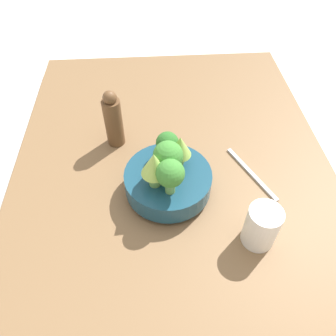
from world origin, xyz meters
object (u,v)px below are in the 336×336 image
(cup, at_px, (261,226))
(pepper_mill, at_px, (113,120))
(bowl, at_px, (168,181))
(fork, at_px, (251,173))

(cup, distance_m, pepper_mill, 0.45)
(cup, bearing_deg, pepper_mill, 43.83)
(bowl, xyz_separation_m, pepper_mill, (0.18, 0.13, 0.04))
(cup, distance_m, fork, 0.19)
(pepper_mill, distance_m, fork, 0.38)
(cup, height_order, pepper_mill, pepper_mill)
(bowl, height_order, pepper_mill, pepper_mill)
(bowl, relative_size, fork, 1.12)
(pepper_mill, bearing_deg, bowl, -144.43)
(fork, bearing_deg, bowl, 100.25)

